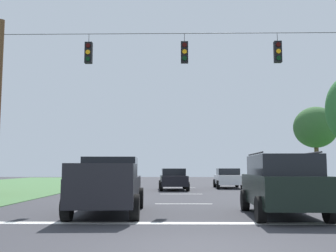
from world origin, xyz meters
TOP-DOWN VIEW (x-y plane):
  - ground_plane at (0.00, 0.00)m, footprint 120.00×120.00m
  - stop_bar_stripe at (0.00, 3.68)m, footprint 14.03×0.45m
  - lane_dash_0 at (0.00, 9.68)m, footprint 2.50×0.15m
  - lane_dash_1 at (0.00, 16.13)m, footprint 2.50×0.15m
  - lane_dash_2 at (0.00, 23.70)m, footprint 2.50×0.15m
  - lane_dash_3 at (0.00, 32.42)m, footprint 2.50×0.15m
  - overhead_signal_span at (-0.03, 9.14)m, footprint 16.57×0.31m
  - pickup_truck at (-2.69, 6.01)m, footprint 2.49×5.49m
  - suv_black at (3.10, 5.30)m, footprint 2.38×4.88m
  - distant_car_crossing_white at (3.76, 23.20)m, footprint 2.06×4.32m
  - distant_car_oncoming at (-0.49, 20.44)m, footprint 2.22×4.40m
  - tree_roadside_far_right at (11.00, 23.93)m, footprint 3.48×3.48m

SIDE VIEW (x-z plane):
  - ground_plane at x=0.00m, z-range 0.00..0.00m
  - stop_bar_stripe at x=0.00m, z-range 0.00..0.01m
  - lane_dash_0 at x=0.00m, z-range 0.00..0.01m
  - lane_dash_1 at x=0.00m, z-range 0.00..0.01m
  - lane_dash_2 at x=0.00m, z-range 0.00..0.01m
  - lane_dash_3 at x=0.00m, z-range 0.00..0.01m
  - distant_car_crossing_white at x=3.76m, z-range 0.03..1.55m
  - distant_car_oncoming at x=-0.49m, z-range 0.03..1.55m
  - pickup_truck at x=-2.69m, z-range -0.01..1.94m
  - suv_black at x=3.10m, z-range 0.03..2.09m
  - overhead_signal_span at x=-0.03m, z-range 0.37..8.54m
  - tree_roadside_far_right at x=11.00m, z-range 1.55..8.04m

